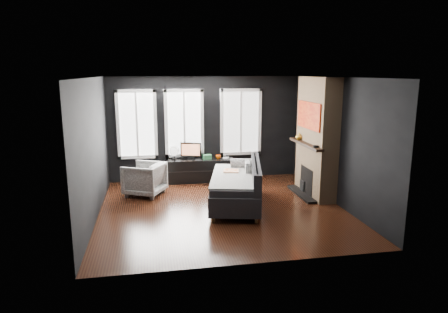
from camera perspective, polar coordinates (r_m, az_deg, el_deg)
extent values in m
plane|color=black|center=(8.43, -0.30, -7.45)|extent=(5.00, 5.00, 0.00)
plane|color=white|center=(7.95, -0.32, 11.24)|extent=(5.00, 5.00, 0.00)
cube|color=black|center=(10.52, -2.71, 4.02)|extent=(5.00, 0.02, 2.70)
cube|color=black|center=(8.03, -18.15, 0.96)|extent=(0.02, 5.00, 2.70)
cube|color=black|center=(8.86, 15.83, 2.09)|extent=(0.02, 5.00, 2.70)
cube|color=gray|center=(8.76, 3.36, -1.99)|extent=(0.17, 0.41, 0.39)
imported|color=silver|center=(9.42, -11.30, -2.94)|extent=(1.03, 1.06, 0.83)
imported|color=#E55302|center=(10.35, -0.82, 0.05)|extent=(0.16, 0.14, 0.13)
imported|color=tan|center=(10.44, -0.14, 0.32)|extent=(0.14, 0.06, 0.20)
cube|color=#2C703F|center=(10.32, -2.43, -0.05)|extent=(0.23, 0.17, 0.12)
imported|color=gold|center=(9.64, 10.67, 2.87)|extent=(0.18, 0.18, 0.16)
cylinder|color=black|center=(8.73, 12.99, 1.43)|extent=(0.13, 0.13, 0.04)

